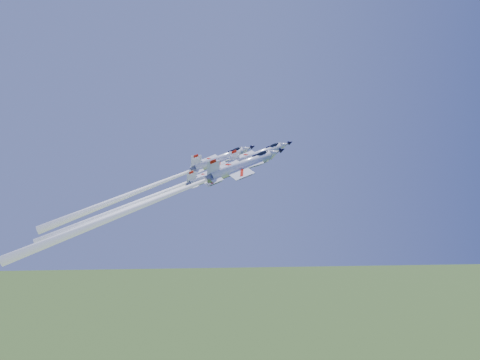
{
  "coord_description": "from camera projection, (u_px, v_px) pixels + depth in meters",
  "views": [
    {
      "loc": [
        -7.14,
        -116.25,
        97.37
      ],
      "look_at": [
        0.0,
        0.0,
        89.57
      ],
      "focal_mm": 40.0,
      "sensor_mm": 36.0,
      "label": 1
    }
  ],
  "objects": [
    {
      "name": "jet_right",
      "position": [
        160.0,
        198.0,
        106.86
      ],
      "size": [
        42.74,
        19.4,
        39.78
      ],
      "rotation": [
        0.36,
        0.23,
        -1.25
      ],
      "color": "white"
    },
    {
      "name": "jet_slot",
      "position": [
        157.0,
        197.0,
        110.93
      ],
      "size": [
        31.18,
        14.16,
        28.07
      ],
      "rotation": [
        0.36,
        0.23,
        -1.25
      ],
      "color": "white"
    },
    {
      "name": "jet_lead",
      "position": [
        178.0,
        187.0,
        114.34
      ],
      "size": [
        41.19,
        18.68,
        40.59
      ],
      "rotation": [
        0.36,
        0.23,
        -1.25
      ],
      "color": "white"
    },
    {
      "name": "jet_left",
      "position": [
        158.0,
        184.0,
        120.29
      ],
      "size": [
        37.24,
        16.9,
        33.81
      ],
      "rotation": [
        0.36,
        0.23,
        -1.25
      ],
      "color": "white"
    }
  ]
}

